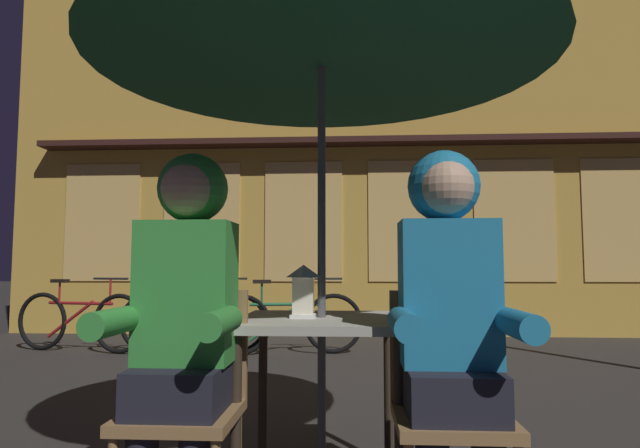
% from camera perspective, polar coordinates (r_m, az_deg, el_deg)
% --- Properties ---
extents(cafe_table, '(0.72, 0.72, 0.74)m').
position_cam_1_polar(cafe_table, '(2.37, 0.18, -12.47)').
color(cafe_table, '#B2AD9E').
rests_on(cafe_table, ground_plane).
extents(patio_umbrella, '(2.10, 2.10, 2.31)m').
position_cam_1_polar(patio_umbrella, '(2.59, 0.17, 20.38)').
color(patio_umbrella, '#4C4C51').
rests_on(patio_umbrella, ground_plane).
extents(lantern, '(0.11, 0.11, 0.23)m').
position_cam_1_polar(lantern, '(2.34, -1.79, -7.10)').
color(lantern, white).
rests_on(lantern, cafe_table).
extents(chair_left, '(0.40, 0.40, 0.87)m').
position_cam_1_polar(chair_left, '(2.12, -14.09, -17.35)').
color(chair_left, olive).
rests_on(chair_left, ground_plane).
extents(chair_right, '(0.40, 0.40, 0.87)m').
position_cam_1_polar(chair_right, '(2.06, 13.67, -17.74)').
color(chair_right, olive).
rests_on(chair_right, ground_plane).
extents(person_left_hooded, '(0.45, 0.56, 1.40)m').
position_cam_1_polar(person_left_hooded, '(2.02, -14.38, -7.78)').
color(person_left_hooded, black).
rests_on(person_left_hooded, ground_plane).
extents(person_right_hooded, '(0.45, 0.56, 1.40)m').
position_cam_1_polar(person_right_hooded, '(1.96, 13.77, -7.90)').
color(person_right_hooded, black).
rests_on(person_right_hooded, ground_plane).
extents(shopfront_building, '(10.00, 0.93, 6.20)m').
position_cam_1_polar(shopfront_building, '(8.03, 3.75, 10.79)').
color(shopfront_building, gold).
rests_on(shopfront_building, ground_plane).
extents(bicycle_nearest, '(1.66, 0.38, 0.84)m').
position_cam_1_polar(bicycle_nearest, '(6.66, -24.49, -9.47)').
color(bicycle_nearest, black).
rests_on(bicycle_nearest, ground_plane).
extents(bicycle_second, '(1.68, 0.09, 0.84)m').
position_cam_1_polar(bicycle_second, '(6.20, -13.56, -10.15)').
color(bicycle_second, black).
rests_on(bicycle_second, ground_plane).
extents(bicycle_third, '(1.67, 0.33, 0.84)m').
position_cam_1_polar(bicycle_third, '(5.92, -3.54, -10.53)').
color(bicycle_third, black).
rests_on(bicycle_third, ground_plane).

